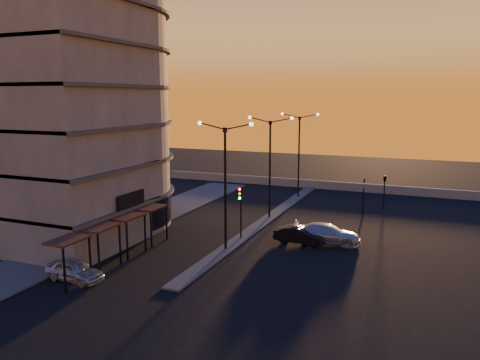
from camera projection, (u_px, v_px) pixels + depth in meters
name	position (u px, v px, depth m)	size (l,w,h in m)	color
ground	(226.00, 250.00, 34.70)	(120.00, 120.00, 0.00)	black
sidewalk_west	(138.00, 222.00, 42.27)	(5.00, 40.00, 0.12)	#464644
median	(269.00, 218.00, 43.79)	(1.20, 36.00, 0.12)	#464644
parapet	(327.00, 185.00, 57.52)	(44.00, 0.50, 1.00)	slate
building	(68.00, 88.00, 37.89)	(14.35, 17.08, 25.00)	#625D56
streetlamp_near	(225.00, 176.00, 33.72)	(4.32, 0.32, 9.51)	black
streetlamp_mid	(270.00, 159.00, 42.82)	(4.32, 0.32, 9.51)	black
streetlamp_far	(299.00, 148.00, 51.92)	(4.32, 0.32, 9.51)	black
traffic_light_main	(240.00, 204.00, 36.81)	(0.28, 0.44, 4.25)	black
signal_east_a	(363.00, 197.00, 44.10)	(0.13, 0.16, 3.60)	black
signal_east_b	(385.00, 179.00, 46.97)	(0.42, 1.99, 3.60)	black
car_hatchback	(75.00, 270.00, 28.85)	(1.54, 3.84, 1.31)	silver
car_sedan	(300.00, 235.00, 36.21)	(1.40, 4.02, 1.32)	black
car_wagon	(327.00, 234.00, 36.24)	(2.10, 5.17, 1.50)	#B4B6BD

